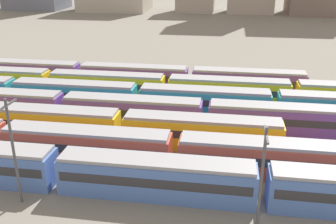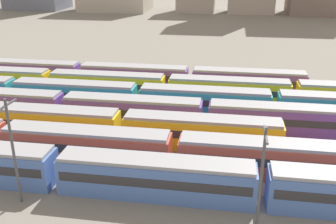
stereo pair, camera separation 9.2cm
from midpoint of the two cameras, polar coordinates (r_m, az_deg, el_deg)
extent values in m
cube|color=#4C70BC|center=(35.81, -1.76, -9.81)|extent=(18.00, 3.00, 3.40)
cube|color=#2D2D33|center=(35.59, -1.76, -9.25)|extent=(17.20, 3.06, 0.90)
cube|color=#939399|center=(34.86, -1.79, -7.18)|extent=(17.60, 2.70, 0.35)
cube|color=#BC4C38|center=(42.30, -11.79, -5.04)|extent=(18.00, 3.00, 3.40)
cube|color=#2D2D33|center=(42.12, -11.83, -4.54)|extent=(17.20, 3.06, 0.90)
cube|color=#939399|center=(41.50, -11.98, -2.72)|extent=(17.60, 2.70, 0.35)
cube|color=#BC4C38|center=(40.11, 14.64, -6.87)|extent=(18.00, 3.00, 3.40)
cube|color=#2D2D33|center=(39.93, 14.69, -6.35)|extent=(17.20, 3.06, 0.90)
cube|color=#939399|center=(39.27, 14.90, -4.46)|extent=(17.60, 2.70, 0.35)
cube|color=yellow|center=(49.31, -17.41, -1.64)|extent=(18.00, 3.00, 3.40)
cube|color=#2D2D33|center=(49.16, -17.46, -1.20)|extent=(17.20, 3.06, 0.90)
cube|color=#939399|center=(48.63, -17.65, 0.39)|extent=(17.60, 2.70, 0.35)
cube|color=yellow|center=(44.56, 5.06, -3.20)|extent=(18.00, 3.00, 3.40)
cube|color=#2D2D33|center=(44.39, 5.08, -2.73)|extent=(17.20, 3.06, 0.90)
cube|color=#939399|center=(43.80, 5.14, -0.98)|extent=(17.60, 2.70, 0.35)
cube|color=#6B429E|center=(50.65, -5.19, -0.05)|extent=(18.00, 3.00, 3.40)
cube|color=#2D2D33|center=(50.50, -5.20, 0.38)|extent=(17.20, 3.06, 0.90)
cube|color=#939399|center=(49.99, -5.26, 1.94)|extent=(17.60, 2.70, 0.35)
cube|color=#6B429E|center=(49.78, 16.45, -1.30)|extent=(18.00, 3.00, 3.40)
cube|color=#2D2D33|center=(49.62, 16.50, -0.87)|extent=(17.20, 3.06, 0.90)
cube|color=#939399|center=(49.10, 16.68, 0.71)|extent=(17.60, 2.70, 0.35)
cube|color=teal|center=(58.28, -13.45, 2.38)|extent=(18.00, 3.00, 3.40)
cube|color=#2D2D33|center=(58.15, -13.49, 2.76)|extent=(17.20, 3.06, 0.90)
cube|color=#939399|center=(57.71, -13.62, 4.14)|extent=(17.60, 2.70, 0.35)
cube|color=teal|center=(54.18, 5.43, 1.42)|extent=(18.00, 3.00, 3.40)
cube|color=#2D2D33|center=(54.04, 5.44, 1.82)|extent=(17.20, 3.06, 0.90)
cube|color=#939399|center=(53.56, 5.50, 3.30)|extent=(17.60, 2.70, 0.35)
cube|color=yellow|center=(61.81, -8.87, 3.84)|extent=(18.00, 3.00, 3.40)
cube|color=#2D2D33|center=(61.69, -8.90, 4.20)|extent=(17.20, 3.06, 0.90)
cube|color=#939399|center=(61.27, -8.98, 5.51)|extent=(17.60, 2.70, 0.35)
cube|color=yellow|center=(59.02, 8.94, 2.97)|extent=(18.00, 3.00, 3.40)
cube|color=#2D2D33|center=(58.89, 8.96, 3.34)|extent=(17.20, 3.06, 0.90)
cube|color=#939399|center=(58.45, 9.04, 4.71)|extent=(17.60, 2.70, 0.35)
cube|color=#6B429E|center=(72.53, -19.68, 5.50)|extent=(18.00, 3.00, 3.40)
cube|color=#2D2D33|center=(72.42, -19.72, 5.81)|extent=(17.20, 3.06, 0.90)
cube|color=#939399|center=(72.07, -19.87, 6.93)|extent=(17.60, 2.70, 0.35)
cube|color=#6B429E|center=(65.77, -4.94, 5.12)|extent=(18.00, 3.00, 3.40)
cube|color=#2D2D33|center=(65.65, -4.95, 5.46)|extent=(17.20, 3.06, 0.90)
cube|color=#939399|center=(65.26, -4.99, 6.69)|extent=(17.60, 2.70, 0.35)
cube|color=#6B429E|center=(64.07, 11.77, 4.28)|extent=(18.00, 3.00, 3.40)
cube|color=#2D2D33|center=(63.95, 11.80, 4.63)|extent=(17.20, 3.06, 0.90)
cube|color=#939399|center=(63.54, 11.90, 5.89)|extent=(17.60, 2.70, 0.35)
cylinder|color=#4C4C51|center=(35.80, -21.68, -5.60)|extent=(0.24, 0.24, 9.84)
cube|color=#47474C|center=(34.15, -22.67, 0.87)|extent=(0.16, 3.20, 0.16)
cylinder|color=#4C4C51|center=(31.45, 13.61, -9.55)|extent=(0.24, 0.24, 8.84)
cube|color=#47474C|center=(29.69, 14.26, -3.22)|extent=(0.16, 3.20, 0.16)
camera|label=1|loc=(0.05, -89.95, 0.02)|focal=41.46mm
camera|label=2|loc=(0.05, 90.05, -0.02)|focal=41.46mm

